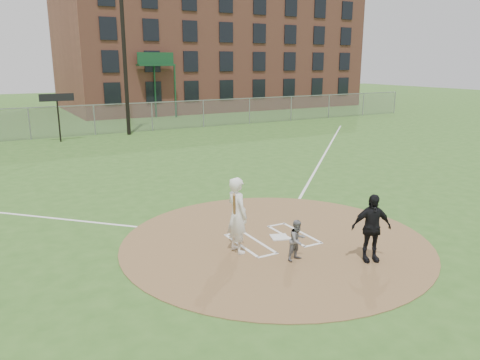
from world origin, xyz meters
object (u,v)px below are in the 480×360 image
home_plate (279,237)px  umpire (371,228)px  batter_at_plate (237,215)px  catcher (297,240)px

home_plate → umpire: umpire is taller
batter_at_plate → home_plate: bearing=10.3°
batter_at_plate → umpire: bearing=-38.7°
umpire → batter_at_plate: batter_at_plate is taller
catcher → batter_at_plate: (-1.04, 1.18, 0.48)m
catcher → umpire: (1.55, -0.90, 0.33)m
umpire → catcher: bearing=171.7°
catcher → umpire: size_ratio=0.61×
umpire → batter_at_plate: bearing=163.1°
catcher → home_plate: bearing=61.4°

